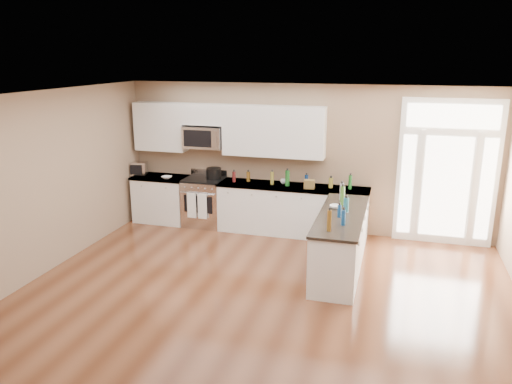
% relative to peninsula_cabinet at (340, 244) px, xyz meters
% --- Properties ---
extents(ground, '(8.00, 8.00, 0.00)m').
position_rel_peninsula_cabinet_xyz_m(ground, '(-0.93, -2.24, -0.43)').
color(ground, '#532A17').
extents(room_shell, '(8.00, 8.00, 8.00)m').
position_rel_peninsula_cabinet_xyz_m(room_shell, '(-0.93, -2.24, 1.27)').
color(room_shell, '#92775C').
rests_on(room_shell, ground).
extents(back_cabinet_left, '(1.10, 0.66, 0.94)m').
position_rel_peninsula_cabinet_xyz_m(back_cabinet_left, '(-3.80, 1.45, 0.00)').
color(back_cabinet_left, white).
rests_on(back_cabinet_left, ground).
extents(back_cabinet_right, '(2.85, 0.66, 0.94)m').
position_rel_peninsula_cabinet_xyz_m(back_cabinet_right, '(-1.08, 1.45, 0.00)').
color(back_cabinet_right, white).
rests_on(back_cabinet_right, ground).
extents(peninsula_cabinet, '(0.69, 2.32, 0.94)m').
position_rel_peninsula_cabinet_xyz_m(peninsula_cabinet, '(0.00, 0.00, 0.00)').
color(peninsula_cabinet, white).
rests_on(peninsula_cabinet, ground).
extents(upper_cabinet_left, '(1.04, 0.33, 0.95)m').
position_rel_peninsula_cabinet_xyz_m(upper_cabinet_left, '(-3.81, 1.59, 1.49)').
color(upper_cabinet_left, white).
rests_on(upper_cabinet_left, room_shell).
extents(upper_cabinet_right, '(1.94, 0.33, 0.95)m').
position_rel_peninsula_cabinet_xyz_m(upper_cabinet_right, '(-1.50, 1.59, 1.49)').
color(upper_cabinet_right, white).
rests_on(upper_cabinet_right, room_shell).
extents(upper_cabinet_short, '(0.82, 0.33, 0.40)m').
position_rel_peninsula_cabinet_xyz_m(upper_cabinet_short, '(-2.88, 1.59, 1.77)').
color(upper_cabinet_short, white).
rests_on(upper_cabinet_short, room_shell).
extents(microwave, '(0.78, 0.41, 0.42)m').
position_rel_peninsula_cabinet_xyz_m(microwave, '(-2.88, 1.56, 1.33)').
color(microwave, silver).
rests_on(microwave, room_shell).
extents(entry_door, '(1.70, 0.10, 2.60)m').
position_rel_peninsula_cabinet_xyz_m(entry_door, '(1.62, 1.71, 0.87)').
color(entry_door, white).
rests_on(entry_door, ground).
extents(kitchen_range, '(0.77, 0.69, 1.08)m').
position_rel_peninsula_cabinet_xyz_m(kitchen_range, '(-2.87, 1.45, 0.04)').
color(kitchen_range, silver).
rests_on(kitchen_range, ground).
extents(stockpot, '(0.36, 0.36, 0.23)m').
position_rel_peninsula_cabinet_xyz_m(stockpot, '(-2.68, 1.53, 0.63)').
color(stockpot, black).
rests_on(stockpot, kitchen_range).
extents(toaster_oven, '(0.35, 0.30, 0.26)m').
position_rel_peninsula_cabinet_xyz_m(toaster_oven, '(-4.27, 1.46, 0.64)').
color(toaster_oven, silver).
rests_on(toaster_oven, back_cabinet_left).
extents(cardboard_box, '(0.21, 0.16, 0.16)m').
position_rel_peninsula_cabinet_xyz_m(cardboard_box, '(-0.75, 1.35, 0.58)').
color(cardboard_box, brown).
rests_on(cardboard_box, back_cabinet_right).
extents(bowl_left, '(0.20, 0.20, 0.05)m').
position_rel_peninsula_cabinet_xyz_m(bowl_left, '(-3.59, 1.31, 0.53)').
color(bowl_left, white).
rests_on(bowl_left, back_cabinet_left).
extents(bowl_peninsula, '(0.17, 0.17, 0.05)m').
position_rel_peninsula_cabinet_xyz_m(bowl_peninsula, '(-0.14, 0.24, 0.53)').
color(bowl_peninsula, white).
rests_on(bowl_peninsula, peninsula_cabinet).
extents(cup_counter, '(0.15, 0.15, 0.09)m').
position_rel_peninsula_cabinet_xyz_m(cup_counter, '(-1.28, 1.55, 0.55)').
color(cup_counter, white).
rests_on(cup_counter, back_cabinet_right).
extents(counter_bottles, '(2.37, 2.45, 0.31)m').
position_rel_peninsula_cabinet_xyz_m(counter_bottles, '(-0.58, 0.78, 0.63)').
color(counter_bottles, '#19591E').
rests_on(counter_bottles, back_cabinet_right).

